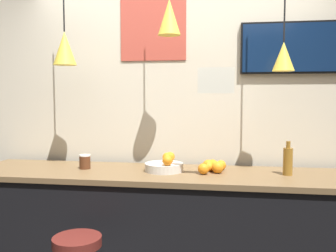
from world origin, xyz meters
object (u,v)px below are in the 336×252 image
(fruit_bowl, at_px, (165,165))
(juice_bottle, at_px, (288,161))
(spread_jar, at_px, (85,162))
(mounted_tv, at_px, (291,48))

(fruit_bowl, height_order, juice_bottle, juice_bottle)
(fruit_bowl, bearing_deg, spread_jar, -179.76)
(fruit_bowl, bearing_deg, mounted_tv, 21.25)
(juice_bottle, height_order, spread_jar, juice_bottle)
(fruit_bowl, relative_size, juice_bottle, 1.19)
(spread_jar, height_order, mounted_tv, mounted_tv)
(fruit_bowl, xyz_separation_m, juice_bottle, (0.91, -0.00, 0.06))
(spread_jar, bearing_deg, fruit_bowl, 0.24)
(mounted_tv, bearing_deg, spread_jar, -166.72)
(fruit_bowl, xyz_separation_m, spread_jar, (-0.64, -0.00, 0.01))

